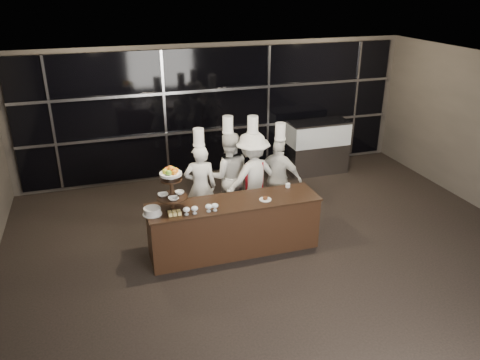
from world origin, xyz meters
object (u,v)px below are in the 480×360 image
object	(u,v)px
chef_b	(228,175)
chef_d	(279,178)
display_stand	(171,186)
display_case	(318,144)
chef_a	(200,185)
buffet_counter	(234,226)
layer_cake	(152,211)
chef_c	(252,177)

from	to	relation	value
chef_b	chef_d	size ratio (longest dim) A/B	1.07
display_stand	display_case	size ratio (longest dim) A/B	0.53
chef_a	buffet_counter	bearing A→B (deg)	-71.79
chef_b	chef_d	world-z (taller)	chef_b
display_case	display_stand	bearing A→B (deg)	-144.66
layer_cake	chef_c	bearing A→B (deg)	27.49
display_case	chef_d	bearing A→B (deg)	-133.64
display_stand	chef_b	distance (m)	1.83
display_stand	chef_d	xyz separation A→B (m)	(2.18, 0.96, -0.54)
chef_b	chef_d	distance (m)	0.95
display_stand	chef_b	world-z (taller)	chef_b
buffet_counter	chef_b	distance (m)	1.32
display_stand	layer_cake	size ratio (longest dim) A/B	2.48
display_case	buffet_counter	bearing A→B (deg)	-136.36
display_stand	chef_b	size ratio (longest dim) A/B	0.37
display_case	chef_b	distance (m)	3.06
chef_d	chef_c	bearing A→B (deg)	177.52
chef_b	chef_c	distance (m)	0.46
layer_cake	display_stand	bearing A→B (deg)	8.68
layer_cake	chef_b	distance (m)	2.04
buffet_counter	layer_cake	xyz separation A→B (m)	(-1.33, -0.05, 0.51)
display_case	chef_a	world-z (taller)	chef_a
chef_a	chef_d	bearing A→B (deg)	-1.36
chef_d	chef_b	bearing A→B (deg)	163.66
layer_cake	chef_a	xyz separation A→B (m)	(1.00, 1.04, -0.15)
layer_cake	display_case	bearing A→B (deg)	33.67
chef_b	chef_c	size ratio (longest dim) A/B	0.98
layer_cake	chef_d	world-z (taller)	chef_d
display_stand	chef_a	distance (m)	1.31
chef_c	display_case	bearing A→B (deg)	38.48
chef_a	display_stand	bearing A→B (deg)	-124.08
chef_b	chef_a	bearing A→B (deg)	-158.77
chef_d	layer_cake	bearing A→B (deg)	-158.06
buffet_counter	display_stand	world-z (taller)	display_stand
chef_a	chef_b	distance (m)	0.64
buffet_counter	layer_cake	bearing A→B (deg)	-177.84
display_stand	chef_a	size ratio (longest dim) A/B	0.39
layer_cake	chef_d	distance (m)	2.71
display_stand	chef_a	bearing A→B (deg)	55.92
buffet_counter	chef_d	world-z (taller)	chef_d
display_stand	buffet_counter	bearing A→B (deg)	0.01
chef_a	chef_c	distance (m)	0.98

